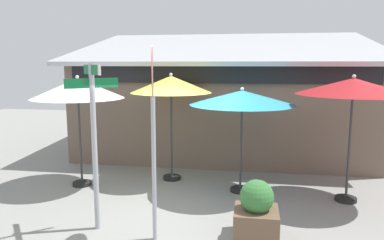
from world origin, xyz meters
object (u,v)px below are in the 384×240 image
Objects in this scene: stop_sign at (153,106)px; patio_umbrella_teal_right at (242,99)px; street_sign_post at (94,129)px; patio_umbrella_ivory_left at (78,89)px; patio_umbrella_mustard_center at (171,85)px; sidewalk_planter at (256,213)px; patio_umbrella_crimson_far_right at (353,88)px.

patio_umbrella_teal_right is at bearing 62.63° from stop_sign.
patio_umbrella_teal_right is at bearing 43.80° from street_sign_post.
stop_sign is 1.21× the size of patio_umbrella_ivory_left.
patio_umbrella_mustard_center reaches higher than patio_umbrella_teal_right.
sidewalk_planter is (4.05, -2.00, -1.84)m from patio_umbrella_ivory_left.
patio_umbrella_crimson_far_right is 3.35m from sidewalk_planter.
stop_sign reaches higher than street_sign_post.
stop_sign is 4.20m from patio_umbrella_crimson_far_right.
stop_sign is at bearing -11.27° from street_sign_post.
patio_umbrella_mustard_center is 3.96m from sidewalk_planter.
sidewalk_planter is at bearing 11.42° from stop_sign.
stop_sign is 3.35m from patio_umbrella_ivory_left.
street_sign_post is 1.10× the size of patio_umbrella_ivory_left.
patio_umbrella_crimson_far_right is (3.51, 2.30, 0.17)m from stop_sign.
patio_umbrella_mustard_center is at bearing 168.07° from patio_umbrella_crimson_far_right.
patio_umbrella_crimson_far_right reaches higher than patio_umbrella_teal_right.
patio_umbrella_teal_right reaches higher than sidewalk_planter.
stop_sign reaches higher than patio_umbrella_crimson_far_right.
patio_umbrella_teal_right is (1.30, 2.51, -0.11)m from stop_sign.
stop_sign is at bearing -168.58° from sidewalk_planter.
patio_umbrella_mustard_center is 4.01m from patio_umbrella_crimson_far_right.
patio_umbrella_ivory_left is (-2.41, 2.33, 0.07)m from stop_sign.
sidewalk_planter is at bearing -81.30° from patio_umbrella_teal_right.
sidewalk_planter is at bearing -26.29° from patio_umbrella_ivory_left.
patio_umbrella_teal_right is 2.77m from sidewalk_planter.
street_sign_post reaches higher than patio_umbrella_teal_right.
patio_umbrella_crimson_far_right is (4.61, 2.08, 0.61)m from street_sign_post.
patio_umbrella_mustard_center reaches higher than patio_umbrella_ivory_left.
street_sign_post is at bearing -155.70° from patio_umbrella_crimson_far_right.
patio_umbrella_teal_right is 0.89× the size of patio_umbrella_crimson_far_right.
street_sign_post is 2.90× the size of sidewalk_planter.
patio_umbrella_ivory_left is 0.98× the size of patio_umbrella_mustard_center.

